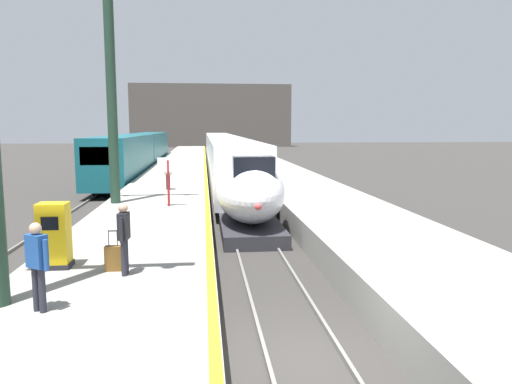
# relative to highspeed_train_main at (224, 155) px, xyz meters

# --- Properties ---
(ground_plane) EXTENTS (260.00, 260.00, 0.00)m
(ground_plane) POSITION_rel_highspeed_train_main_xyz_m (0.00, -35.72, -1.96)
(ground_plane) COLOR #33302D
(platform_left) EXTENTS (4.80, 110.00, 1.05)m
(platform_left) POSITION_rel_highspeed_train_main_xyz_m (-4.05, -10.97, -1.43)
(platform_left) COLOR gray
(platform_left) RESTS_ON ground
(platform_right) EXTENTS (4.80, 110.00, 1.05)m
(platform_right) POSITION_rel_highspeed_train_main_xyz_m (4.05, -10.97, -1.43)
(platform_right) COLOR gray
(platform_right) RESTS_ON ground
(platform_left_safety_stripe) EXTENTS (0.20, 107.80, 0.01)m
(platform_left_safety_stripe) POSITION_rel_highspeed_train_main_xyz_m (-1.77, -10.97, -0.90)
(platform_left_safety_stripe) COLOR yellow
(platform_left_safety_stripe) RESTS_ON platform_left
(rail_main_left) EXTENTS (0.08, 110.00, 0.12)m
(rail_main_left) POSITION_rel_highspeed_train_main_xyz_m (-0.75, -8.22, -1.90)
(rail_main_left) COLOR slate
(rail_main_left) RESTS_ON ground
(rail_main_right) EXTENTS (0.08, 110.00, 0.12)m
(rail_main_right) POSITION_rel_highspeed_train_main_xyz_m (0.75, -8.22, -1.90)
(rail_main_right) COLOR slate
(rail_main_right) RESTS_ON ground
(rail_secondary_left) EXTENTS (0.08, 110.00, 0.12)m
(rail_secondary_left) POSITION_rel_highspeed_train_main_xyz_m (-8.85, -8.22, -1.90)
(rail_secondary_left) COLOR slate
(rail_secondary_left) RESTS_ON ground
(rail_secondary_right) EXTENTS (0.08, 110.00, 0.12)m
(rail_secondary_right) POSITION_rel_highspeed_train_main_xyz_m (-7.35, -8.22, -1.90)
(rail_secondary_right) COLOR slate
(rail_secondary_right) RESTS_ON ground
(highspeed_train_main) EXTENTS (2.92, 56.49, 3.60)m
(highspeed_train_main) POSITION_rel_highspeed_train_main_xyz_m (0.00, 0.00, 0.00)
(highspeed_train_main) COLOR silver
(highspeed_train_main) RESTS_ON ground
(regional_train_adjacent) EXTENTS (2.85, 36.60, 3.80)m
(regional_train_adjacent) POSITION_rel_highspeed_train_main_xyz_m (-8.10, 3.61, 0.17)
(regional_train_adjacent) COLOR #145660
(regional_train_adjacent) RESTS_ON ground
(station_column_mid) EXTENTS (4.00, 0.68, 10.03)m
(station_column_mid) POSITION_rel_highspeed_train_main_xyz_m (-5.90, -22.02, 5.07)
(station_column_mid) COLOR #1E3828
(station_column_mid) RESTS_ON platform_left
(passenger_near_edge) EXTENTS (0.25, 0.57, 1.69)m
(passenger_near_edge) POSITION_rel_highspeed_train_main_xyz_m (-3.75, -33.13, 0.08)
(passenger_near_edge) COLOR #23232D
(passenger_near_edge) RESTS_ON platform_left
(passenger_mid_platform) EXTENTS (0.48, 0.40, 1.69)m
(passenger_mid_platform) POSITION_rel_highspeed_train_main_xyz_m (-4.98, -35.29, 0.08)
(passenger_mid_platform) COLOR #23232D
(passenger_mid_platform) RESTS_ON platform_left
(passenger_far_waiting) EXTENTS (0.41, 0.47, 1.69)m
(passenger_far_waiting) POSITION_rel_highspeed_train_main_xyz_m (-3.86, -17.52, 0.08)
(passenger_far_waiting) COLOR #23232D
(passenger_far_waiting) RESTS_ON platform_left
(rolling_suitcase) EXTENTS (0.40, 0.22, 0.98)m
(rolling_suitcase) POSITION_rel_highspeed_train_main_xyz_m (-4.08, -32.76, -0.60)
(rolling_suitcase) COLOR brown
(rolling_suitcase) RESTS_ON platform_left
(ticket_machine_yellow) EXTENTS (0.76, 0.62, 1.60)m
(ticket_machine_yellow) POSITION_rel_highspeed_train_main_xyz_m (-5.55, -32.33, -0.17)
(ticket_machine_yellow) COLOR yellow
(ticket_machine_yellow) RESTS_ON platform_left
(departure_info_board) EXTENTS (0.90, 0.10, 2.12)m
(departure_info_board) POSITION_rel_highspeed_train_main_xyz_m (-3.43, -23.22, 0.60)
(departure_info_board) COLOR maroon
(departure_info_board) RESTS_ON platform_left
(terminus_back_wall) EXTENTS (36.00, 2.00, 14.00)m
(terminus_back_wall) POSITION_rel_highspeed_train_main_xyz_m (0.00, 66.28, 5.04)
(terminus_back_wall) COLOR #4C4742
(terminus_back_wall) RESTS_ON ground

